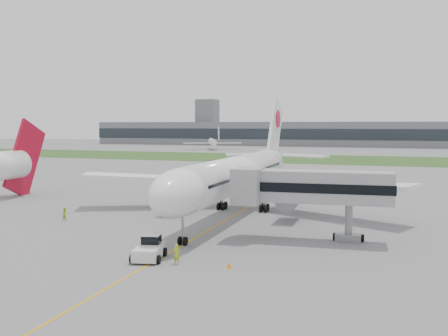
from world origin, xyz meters
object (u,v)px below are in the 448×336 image
(pushback_tug, at_px, (149,249))
(jet_bridge, at_px, (307,187))
(airliner, at_px, (239,173))
(neighbor_aircraft, at_px, (2,165))
(ground_crew_near, at_px, (177,254))

(pushback_tug, distance_m, jet_bridge, 18.21)
(airliner, bearing_deg, pushback_tug, -91.89)
(pushback_tug, xyz_separation_m, neighbor_aircraft, (-40.80, 26.10, 4.73))
(airliner, relative_size, jet_bridge, 3.22)
(pushback_tug, height_order, jet_bridge, jet_bridge)
(neighbor_aircraft, bearing_deg, airliner, -2.56)
(airliner, height_order, neighbor_aircraft, airliner)
(pushback_tug, height_order, ground_crew_near, pushback_tug)
(ground_crew_near, height_order, neighbor_aircraft, neighbor_aircraft)
(jet_bridge, bearing_deg, ground_crew_near, -130.36)
(jet_bridge, height_order, neighbor_aircraft, neighbor_aircraft)
(pushback_tug, bearing_deg, neighbor_aircraft, 134.30)
(airliner, height_order, pushback_tug, airliner)
(neighbor_aircraft, bearing_deg, jet_bridge, -16.57)
(pushback_tug, distance_m, ground_crew_near, 3.26)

